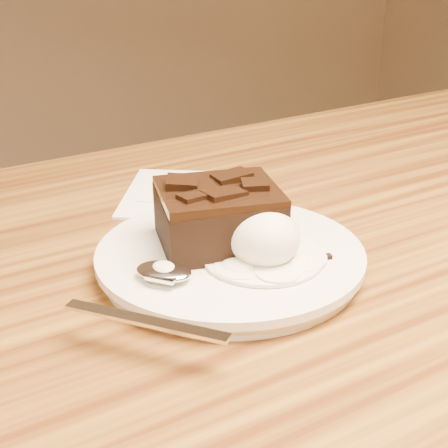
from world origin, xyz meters
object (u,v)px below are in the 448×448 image
spoon (164,273)px  napkin (191,193)px  plate (230,260)px  brownie (219,220)px  ice_cream_scoop (263,237)px

spoon → napkin: 0.23m
napkin → spoon: bearing=-124.8°
plate → spoon: (-0.07, -0.02, 0.01)m
plate → brownie: bearing=96.4°
brownie → spoon: brownie is taller
brownie → ice_cream_scoop: bearing=-70.6°
ice_cream_scoop → plate: bearing=115.7°
ice_cream_scoop → spoon: size_ratio=0.34×
brownie → napkin: 0.17m
ice_cream_scoop → brownie: bearing=109.4°
brownie → napkin: size_ratio=0.69×
spoon → ice_cream_scoop: bearing=-45.5°
brownie → spoon: size_ratio=0.55×
plate → brownie: 0.04m
ice_cream_scoop → napkin: size_ratio=0.44×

